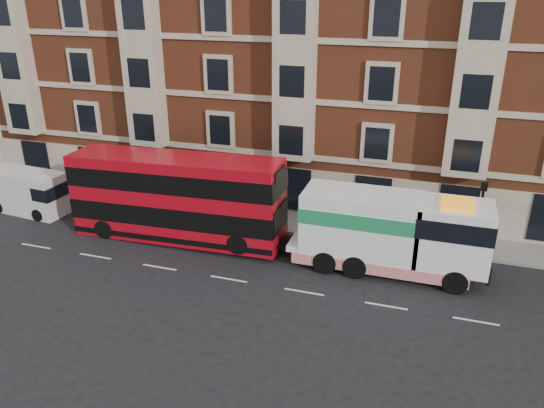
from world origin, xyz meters
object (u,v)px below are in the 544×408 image
(double_decker_bus, at_px, (176,197))
(pedestrian, at_px, (103,188))
(tow_truck, at_px, (388,232))
(box_van, at_px, (27,192))

(double_decker_bus, relative_size, pedestrian, 7.87)
(pedestrian, bearing_deg, tow_truck, -4.49)
(tow_truck, xyz_separation_m, pedestrian, (-19.72, 3.71, -1.27))
(double_decker_bus, height_order, pedestrian, double_decker_bus)
(tow_truck, relative_size, pedestrian, 6.30)
(double_decker_bus, height_order, tow_truck, double_decker_bus)
(double_decker_bus, bearing_deg, pedestrian, 154.13)
(tow_truck, bearing_deg, double_decker_bus, -180.00)
(double_decker_bus, xyz_separation_m, pedestrian, (-7.66, 3.71, -1.74))
(box_van, relative_size, pedestrian, 3.43)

